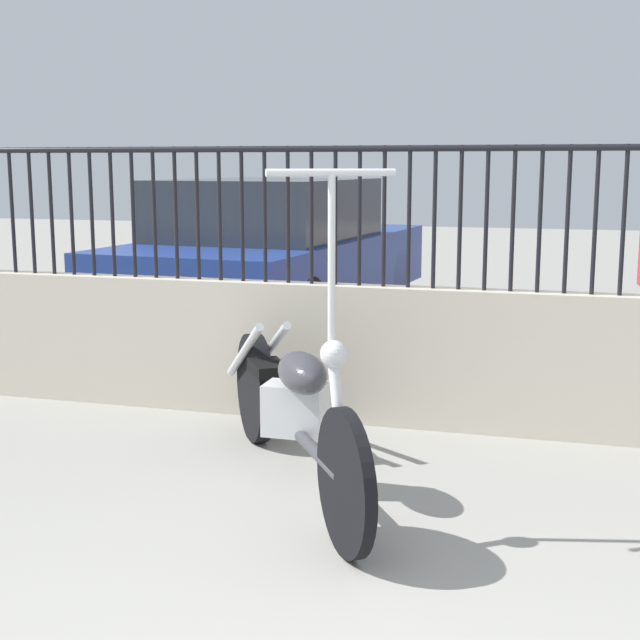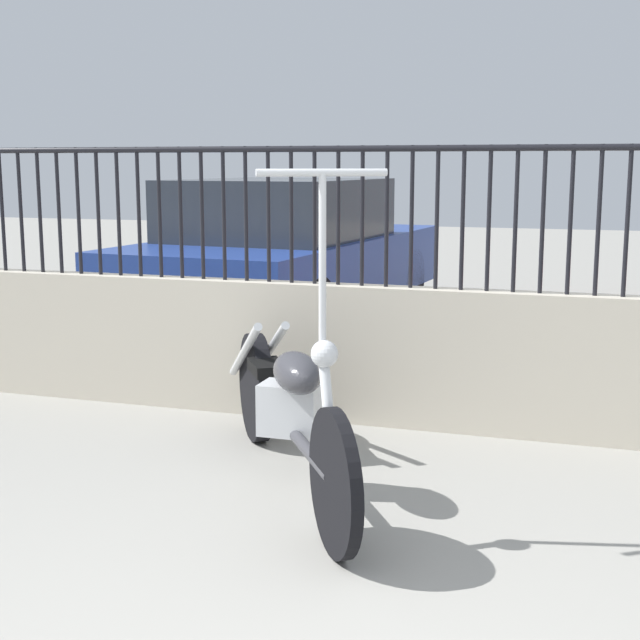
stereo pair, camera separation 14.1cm
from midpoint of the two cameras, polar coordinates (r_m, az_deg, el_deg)
low_wall at (r=5.14m, az=8.74°, el=-2.58°), size 9.81×0.18×0.82m
fence_railing at (r=5.02m, az=9.02°, el=7.71°), size 9.81×0.04×0.80m
motorcycle_dark_grey at (r=4.27m, az=-3.04°, el=-5.25°), size 1.29×1.89×1.50m
car_blue at (r=8.48m, az=-3.42°, el=4.33°), size 2.12×4.27×1.38m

